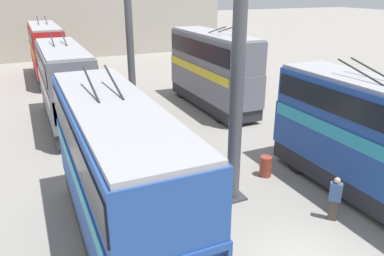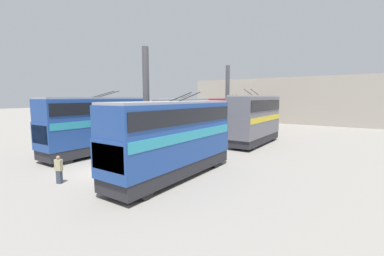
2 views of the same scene
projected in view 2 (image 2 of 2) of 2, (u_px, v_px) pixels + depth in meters
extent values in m
plane|color=gray|center=(100.00, 172.00, 17.41)|extent=(240.00, 240.00, 0.00)
cube|color=#A8A093|center=(276.00, 101.00, 49.75)|extent=(0.50, 36.00, 8.80)
cylinder|color=#4C4C51|center=(146.00, 104.00, 20.61)|extent=(0.51, 0.51, 8.99)
cube|color=#333338|center=(148.00, 158.00, 21.14)|extent=(0.92, 0.92, 0.08)
cylinder|color=#4C4C51|center=(227.00, 102.00, 32.50)|extent=(0.51, 0.51, 8.99)
cube|color=#333338|center=(227.00, 136.00, 33.03)|extent=(0.92, 0.92, 0.08)
cylinder|color=black|center=(146.00, 190.00, 12.63)|extent=(1.00, 0.30, 1.00)
cylinder|color=black|center=(118.00, 182.00, 13.80)|extent=(1.00, 0.30, 1.00)
cylinder|color=black|center=(215.00, 161.00, 18.39)|extent=(1.00, 0.30, 1.00)
cylinder|color=black|center=(191.00, 157.00, 19.56)|extent=(1.00, 0.30, 1.00)
cube|color=#28282D|center=(174.00, 167.00, 16.16)|extent=(9.81, 2.45, 0.77)
cube|color=#234793|center=(174.00, 145.00, 15.99)|extent=(10.01, 2.50, 1.99)
cube|color=teal|center=(174.00, 134.00, 15.91)|extent=(9.71, 2.54, 0.55)
cube|color=#234793|center=(174.00, 117.00, 15.78)|extent=(9.91, 2.43, 1.61)
cube|color=black|center=(174.00, 115.00, 15.77)|extent=(9.61, 2.51, 0.89)
cube|color=#9E9EA3|center=(174.00, 102.00, 15.68)|extent=(9.81, 2.25, 0.14)
cube|color=black|center=(108.00, 158.00, 11.91)|extent=(0.12, 2.30, 1.27)
cylinder|color=#282828|center=(190.00, 96.00, 16.46)|extent=(2.35, 0.07, 0.65)
cylinder|color=#282828|center=(181.00, 96.00, 16.86)|extent=(2.35, 0.07, 0.65)
cylinder|color=black|center=(273.00, 137.00, 29.70)|extent=(0.91, 0.30, 0.91)
cylinder|color=black|center=(256.00, 136.00, 30.87)|extent=(0.91, 0.30, 0.91)
cylinder|color=black|center=(254.00, 145.00, 24.58)|extent=(0.91, 0.30, 0.91)
cylinder|color=black|center=(233.00, 143.00, 25.75)|extent=(0.91, 0.30, 0.91)
cube|color=#28282D|center=(254.00, 138.00, 27.62)|extent=(9.05, 2.45, 0.76)
cube|color=slate|center=(255.00, 125.00, 27.45)|extent=(9.23, 2.50, 2.10)
cube|color=yellow|center=(255.00, 118.00, 27.36)|extent=(8.96, 2.54, 0.55)
cube|color=slate|center=(255.00, 106.00, 27.21)|extent=(9.14, 2.43, 1.99)
cube|color=black|center=(255.00, 105.00, 27.20)|extent=(8.86, 2.51, 1.09)
cube|color=#9E9EA3|center=(256.00, 96.00, 27.08)|extent=(9.05, 2.25, 0.14)
cube|color=black|center=(268.00, 120.00, 31.17)|extent=(0.12, 2.30, 1.34)
cylinder|color=#282828|center=(255.00, 92.00, 25.90)|extent=(2.35, 0.07, 0.65)
cylinder|color=#282828|center=(248.00, 92.00, 26.29)|extent=(2.35, 0.07, 0.65)
cylinder|color=black|center=(67.00, 158.00, 19.41)|extent=(0.98, 0.30, 0.98)
cylinder|color=black|center=(53.00, 154.00, 20.58)|extent=(0.98, 0.30, 0.98)
cylinder|color=black|center=(133.00, 144.00, 24.81)|extent=(0.98, 0.30, 0.98)
cylinder|color=black|center=(118.00, 142.00, 25.98)|extent=(0.98, 0.30, 0.98)
cube|color=#28282D|center=(97.00, 147.00, 22.76)|extent=(9.39, 2.45, 0.77)
cube|color=#234793|center=(97.00, 131.00, 22.59)|extent=(9.58, 2.50, 2.15)
cube|color=teal|center=(96.00, 122.00, 22.49)|extent=(9.29, 2.54, 0.55)
cube|color=#234793|center=(96.00, 109.00, 22.36)|extent=(9.48, 2.43, 1.70)
cube|color=black|center=(95.00, 108.00, 22.35)|extent=(9.20, 2.51, 0.94)
cube|color=#9E9EA3|center=(95.00, 98.00, 22.25)|extent=(9.39, 2.25, 0.14)
cube|color=black|center=(40.00, 135.00, 18.68)|extent=(0.12, 2.30, 1.38)
cylinder|color=#282828|center=(109.00, 94.00, 22.99)|extent=(2.35, 0.07, 0.65)
cylinder|color=#282828|center=(104.00, 94.00, 23.38)|extent=(2.35, 0.07, 0.65)
cylinder|color=black|center=(175.00, 136.00, 30.21)|extent=(1.07, 0.30, 1.07)
cylinder|color=black|center=(161.00, 134.00, 31.38)|extent=(1.07, 0.30, 1.07)
cylinder|color=black|center=(202.00, 130.00, 35.18)|extent=(1.07, 0.30, 1.07)
cylinder|color=black|center=(189.00, 129.00, 36.36)|extent=(1.07, 0.30, 1.07)
cube|color=#28282D|center=(183.00, 131.00, 33.35)|extent=(8.88, 2.45, 0.79)
cube|color=slate|center=(183.00, 121.00, 33.19)|extent=(9.06, 2.50, 1.90)
cube|color=silver|center=(183.00, 115.00, 33.11)|extent=(8.79, 2.54, 0.55)
cube|color=slate|center=(183.00, 107.00, 32.97)|extent=(8.97, 2.43, 1.73)
cube|color=black|center=(183.00, 106.00, 32.96)|extent=(8.70, 2.51, 0.95)
cube|color=#9E9EA3|center=(183.00, 99.00, 32.86)|extent=(8.88, 2.25, 0.14)
cube|color=black|center=(160.00, 122.00, 29.50)|extent=(0.12, 2.30, 1.22)
cylinder|color=#282828|center=(190.00, 96.00, 33.55)|extent=(2.35, 0.07, 0.65)
cylinder|color=#282828|center=(186.00, 96.00, 33.94)|extent=(2.35, 0.07, 0.65)
cylinder|color=black|center=(225.00, 126.00, 40.83)|extent=(1.07, 0.30, 1.07)
cylinder|color=black|center=(213.00, 125.00, 42.00)|extent=(1.07, 0.30, 1.07)
cylinder|color=black|center=(242.00, 122.00, 46.53)|extent=(1.07, 0.30, 1.07)
cylinder|color=black|center=(232.00, 122.00, 47.70)|extent=(1.07, 0.30, 1.07)
cube|color=#28282D|center=(229.00, 123.00, 44.33)|extent=(9.75, 2.45, 0.79)
cube|color=red|center=(229.00, 115.00, 44.16)|extent=(9.94, 2.50, 2.00)
cube|color=yellow|center=(229.00, 110.00, 44.08)|extent=(9.65, 2.54, 0.55)
cube|color=red|center=(229.00, 104.00, 43.94)|extent=(9.84, 2.43, 1.73)
cube|color=black|center=(229.00, 103.00, 43.93)|extent=(9.55, 2.51, 0.95)
cube|color=#9E9EA3|center=(229.00, 98.00, 43.83)|extent=(9.75, 2.25, 0.14)
cube|color=black|center=(215.00, 115.00, 40.11)|extent=(0.12, 2.30, 1.28)
cylinder|color=#282828|center=(234.00, 96.00, 44.61)|extent=(2.35, 0.07, 0.65)
cylinder|color=#282828|center=(231.00, 96.00, 45.00)|extent=(2.35, 0.07, 0.65)
cube|color=#473D33|center=(145.00, 166.00, 17.29)|extent=(0.35, 0.35, 0.81)
cube|color=#3D5684|center=(145.00, 155.00, 17.20)|extent=(0.46, 0.47, 0.71)
sphere|color=tan|center=(145.00, 148.00, 17.14)|extent=(0.23, 0.23, 0.23)
cube|color=#384251|center=(169.00, 147.00, 23.87)|extent=(0.35, 0.29, 0.79)
cube|color=#4C7051|center=(169.00, 140.00, 23.78)|extent=(0.48, 0.37, 0.68)
sphere|color=#A37A5B|center=(169.00, 135.00, 23.73)|extent=(0.22, 0.22, 0.22)
cube|color=#384251|center=(59.00, 177.00, 15.03)|extent=(0.28, 0.35, 0.77)
cube|color=tan|center=(59.00, 165.00, 14.94)|extent=(0.36, 0.47, 0.67)
sphere|color=#A37A5B|center=(58.00, 158.00, 14.89)|extent=(0.22, 0.22, 0.22)
cylinder|color=#933828|center=(177.00, 154.00, 20.61)|extent=(0.54, 0.54, 0.95)
cylinder|color=#933828|center=(177.00, 154.00, 20.61)|extent=(0.56, 0.56, 0.04)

